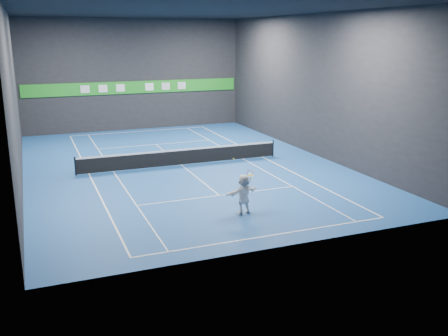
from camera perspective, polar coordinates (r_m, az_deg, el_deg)
name	(u,v)px	position (r m, az deg, el deg)	size (l,w,h in m)	color
ground	(182,165)	(30.41, -4.87, 0.33)	(26.00, 26.00, 0.00)	#1A4A8F
ceiling	(178,10)	(29.47, -5.27, 17.52)	(26.00, 26.00, 0.00)	black
wall_back	(134,75)	(42.18, -10.23, 10.42)	(18.00, 0.10, 9.00)	black
wall_front	(287,128)	(17.66, 7.18, 4.60)	(18.00, 0.10, 9.00)	black
wall_left	(14,98)	(28.40, -22.89, 7.43)	(0.10, 26.00, 9.00)	black
wall_right	(313,85)	(33.30, 10.14, 9.29)	(0.10, 26.00, 9.00)	black
baseline_near	(269,236)	(19.88, 5.22, -7.70)	(10.98, 0.08, 0.01)	white
baseline_far	(139,131)	(41.68, -9.64, 4.16)	(10.98, 0.08, 0.01)	white
sideline_doubles_left	(89,174)	(29.38, -15.17, -0.66)	(0.08, 23.78, 0.01)	white
sideline_doubles_right	(263,157)	(32.36, 4.47, 1.24)	(0.08, 23.78, 0.01)	white
sideline_singles_left	(113,172)	(29.54, -12.52, -0.41)	(0.06, 23.78, 0.01)	white
sideline_singles_right	(243,159)	(31.79, 2.23, 1.02)	(0.06, 23.78, 0.01)	white
service_line_near	(219,195)	(24.59, -0.53, -3.15)	(8.23, 0.06, 0.01)	white
service_line_far	(156,144)	(36.43, -7.80, 2.69)	(8.23, 0.06, 0.01)	white
center_service_line	(182,165)	(30.41, -4.87, 0.34)	(0.06, 12.80, 0.01)	white
player	(244,194)	(21.92, 2.25, -2.98)	(1.66, 0.53, 1.79)	white
tennis_ball	(234,159)	(21.54, 1.11, 1.07)	(0.07, 0.07, 0.07)	#F7FB29
tennis_net	(181,156)	(30.28, -4.90, 1.32)	(12.50, 0.10, 1.07)	black
sponsor_banner	(135,87)	(42.20, -10.15, 9.07)	(17.64, 0.11, 1.00)	#209422
tennis_racket	(250,174)	(21.84, 3.00, -0.71)	(0.43, 0.37, 0.59)	red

